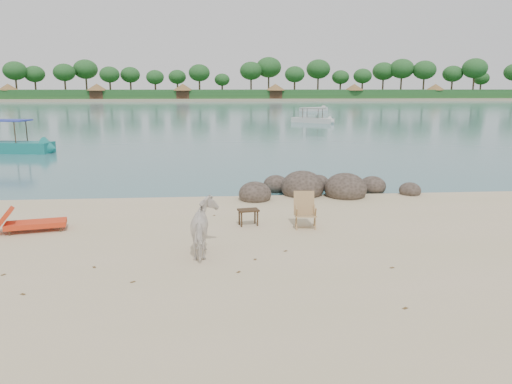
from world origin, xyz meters
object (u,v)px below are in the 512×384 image
lounge_chair (36,222)px  boat_near (2,125)px  boulders (318,189)px  side_table (248,218)px  cow (205,229)px  deck_chair (306,212)px

lounge_chair → boat_near: size_ratio=0.29×
boulders → side_table: 4.63m
boat_near → cow: bearing=-48.2°
cow → lounge_chair: cow is taller
deck_chair → cow: bearing=-138.1°
boulders → lounge_chair: bearing=-154.7°
lounge_chair → boat_near: 18.76m
boulders → cow: size_ratio=4.40×
cow → lounge_chair: bearing=-28.7°
boulders → side_table: bearing=-125.3°
cow → deck_chair: (2.57, 1.87, -0.14)m
boulders → deck_chair: deck_chair is taller
deck_chair → boulders: bearing=79.7°
lounge_chair → boat_near: (-7.57, 17.12, 1.25)m
cow → boulders: bearing=-124.2°
lounge_chair → boat_near: bearing=101.6°
boulders → cow: 7.12m
boulders → boat_near: 20.61m
lounge_chair → boat_near: boat_near is taller
cow → side_table: 2.53m
deck_chair → boat_near: (-14.50, 17.43, 1.06)m
boulders → cow: (-3.77, -6.03, 0.39)m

